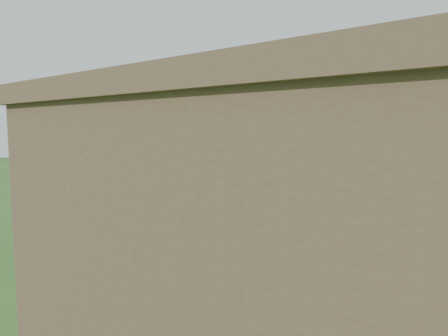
% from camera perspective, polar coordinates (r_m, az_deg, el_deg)
% --- Properties ---
extents(ground, '(160.00, 160.00, 0.00)m').
position_cam_1_polar(ground, '(18.46, -16.48, -15.22)').
color(ground, '#30521C').
rests_on(ground, ground).
extents(sand_beach, '(72.00, 20.00, 0.02)m').
position_cam_1_polar(sand_beach, '(35.36, 14.43, -5.10)').
color(sand_beach, '#C8B990').
rests_on(sand_beach, ground).
extents(ocean, '(160.00, 68.00, 0.02)m').
position_cam_1_polar(ocean, '(77.28, 28.12, 0.19)').
color(ocean, slate).
rests_on(ocean, ground).
extents(chainlink_fence, '(36.20, 0.20, 1.25)m').
position_cam_1_polar(chainlink_fence, '(22.04, -3.38, -10.02)').
color(chainlink_fence, '#4B352A').
rests_on(chainlink_fence, ground).
extents(picnic_table, '(2.50, 2.23, 0.87)m').
position_cam_1_polar(picnic_table, '(19.18, -3.72, -12.80)').
color(picnic_table, brown).
rests_on(picnic_table, ground).
extents(octopus_kite, '(4.47, 3.93, 7.66)m').
position_cam_1_polar(octopus_kite, '(30.24, 7.03, 8.28)').
color(octopus_kite, orange).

